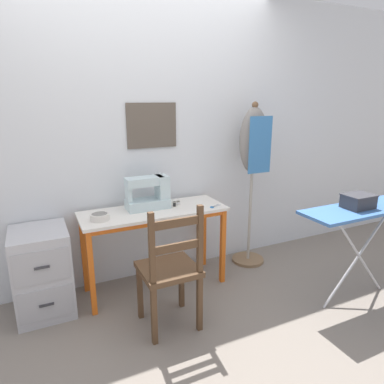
# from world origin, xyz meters

# --- Properties ---
(ground_plane) EXTENTS (14.00, 14.00, 0.00)m
(ground_plane) POSITION_xyz_m (0.00, 0.00, 0.00)
(ground_plane) COLOR gray
(wall_back) EXTENTS (10.00, 0.07, 2.55)m
(wall_back) POSITION_xyz_m (0.00, 0.52, 1.28)
(wall_back) COLOR silver
(wall_back) RESTS_ON ground_plane
(sewing_table) EXTENTS (1.22, 0.45, 0.71)m
(sewing_table) POSITION_xyz_m (0.00, 0.21, 0.62)
(sewing_table) COLOR silver
(sewing_table) RESTS_ON ground_plane
(sewing_machine) EXTENTS (0.37, 0.18, 0.30)m
(sewing_machine) POSITION_xyz_m (-0.01, 0.28, 0.84)
(sewing_machine) COLOR silver
(sewing_machine) RESTS_ON sewing_table
(fabric_bowl) EXTENTS (0.15, 0.15, 0.05)m
(fabric_bowl) POSITION_xyz_m (-0.46, 0.17, 0.74)
(fabric_bowl) COLOR silver
(fabric_bowl) RESTS_ON sewing_table
(scissors) EXTENTS (0.12, 0.07, 0.01)m
(scissors) POSITION_xyz_m (0.50, 0.08, 0.72)
(scissors) COLOR silver
(scissors) RESTS_ON sewing_table
(thread_spool_near_machine) EXTENTS (0.03, 0.03, 0.04)m
(thread_spool_near_machine) POSITION_xyz_m (0.19, 0.23, 0.74)
(thread_spool_near_machine) COLOR black
(thread_spool_near_machine) RESTS_ON sewing_table
(thread_spool_mid_table) EXTENTS (0.03, 0.03, 0.03)m
(thread_spool_mid_table) POSITION_xyz_m (0.24, 0.27, 0.73)
(thread_spool_mid_table) COLOR silver
(thread_spool_mid_table) RESTS_ON sewing_table
(wooden_chair) EXTENTS (0.40, 0.38, 0.94)m
(wooden_chair) POSITION_xyz_m (-0.09, -0.35, 0.45)
(wooden_chair) COLOR #513823
(wooden_chair) RESTS_ON ground_plane
(filing_cabinet) EXTENTS (0.41, 0.48, 0.67)m
(filing_cabinet) POSITION_xyz_m (-0.90, 0.25, 0.34)
(filing_cabinet) COLOR #B7B7BC
(filing_cabinet) RESTS_ON ground_plane
(dress_form) EXTENTS (0.32, 0.32, 1.59)m
(dress_form) POSITION_xyz_m (1.02, 0.27, 1.13)
(dress_form) COLOR #846647
(dress_form) RESTS_ON ground_plane
(ironing_board) EXTENTS (1.10, 0.33, 0.81)m
(ironing_board) POSITION_xyz_m (1.43, -0.67, 0.76)
(ironing_board) COLOR #3D6BAD
(ironing_board) RESTS_ON ground_plane
(storage_box) EXTENTS (0.23, 0.17, 0.11)m
(storage_box) POSITION_xyz_m (1.35, -0.65, 0.86)
(storage_box) COLOR #333338
(storage_box) RESTS_ON ironing_board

